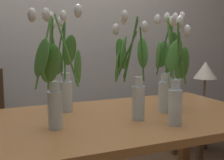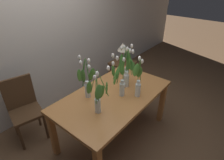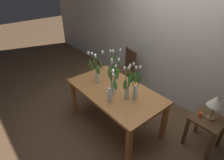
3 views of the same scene
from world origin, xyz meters
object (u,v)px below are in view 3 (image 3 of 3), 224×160
Objects in this scene: tulip_vase_1 at (128,88)px; side_table at (206,124)px; dining_chair at (126,67)px; tulip_vase_2 at (111,91)px; tulip_vase_3 at (96,70)px; dining_table at (115,94)px; pillar_candle at (200,115)px; tulip_vase_4 at (113,80)px; table_lamp at (216,102)px; tulip_vase_0 at (134,85)px; tulip_vase_5 at (115,68)px.

side_table is at bearing 39.22° from tulip_vase_1.
dining_chair is (-1.06, 1.01, -0.41)m from tulip_vase_1.
tulip_vase_3 reaches higher than tulip_vase_2.
dining_table is 2.97× the size of tulip_vase_2.
dining_chair is at bearing 172.97° from side_table.
pillar_candle is (-0.10, -0.06, 0.16)m from side_table.
tulip_vase_4 is 1.47m from table_lamp.
tulip_vase_0 is at bearing -141.68° from table_lamp.
tulip_vase_3 is 1.46× the size of table_lamp.
tulip_vase_4 is 1.38m from pillar_candle.
tulip_vase_1 reaches higher than side_table.
tulip_vase_0 reaches higher than table_lamp.
tulip_vase_1 is 1.01× the size of tulip_vase_3.
tulip_vase_0 is at bearing 62.66° from tulip_vase_2.
tulip_vase_2 is 0.94× the size of tulip_vase_4.
tulip_vase_1 is at bearing -43.42° from dining_chair.
dining_table is at bearing 176.74° from tulip_vase_1.
tulip_vase_2 is 0.58× the size of dining_chair.
dining_chair is (-0.96, 1.24, -0.40)m from tulip_vase_2.
tulip_vase_3 is at bearing 165.02° from tulip_vase_2.
dining_chair reaches higher than pillar_candle.
dining_table is at bearing 115.32° from tulip_vase_4.
tulip_vase_0 is 0.99× the size of tulip_vase_5.
tulip_vase_4 is at bearing -168.63° from tulip_vase_1.
tulip_vase_1 is at bearing -3.26° from dining_table.
tulip_vase_2 is 0.98× the size of side_table.
tulip_vase_0 is 1.15m from table_lamp.
tulip_vase_5 is 1.02m from dining_chair.
tulip_vase_4 is 1.54m from side_table.
pillar_candle is at bearing 44.88° from tulip_vase_2.
tulip_vase_2 is at bearing -45.98° from tulip_vase_5.
tulip_vase_0 is 7.66× the size of pillar_candle.
tulip_vase_4 reaches higher than table_lamp.
pillar_candle is at bearing 38.93° from tulip_vase_0.
dining_chair is at bearing 127.75° from tulip_vase_2.
tulip_vase_5 reaches higher than dining_chair.
table_lamp reaches higher than pillar_candle.
table_lamp is at bearing 34.05° from pillar_candle.
table_lamp is (1.50, 0.54, -0.10)m from tulip_vase_5.
dining_chair is (-0.77, 0.99, -0.12)m from dining_table.
tulip_vase_0 is 0.75m from tulip_vase_3.
dining_chair is (-0.38, 1.08, -0.45)m from tulip_vase_3.
tulip_vase_0 is 1.01× the size of tulip_vase_4.
tulip_vase_2 is (-0.11, -0.23, -0.01)m from tulip_vase_1.
tulip_vase_0 is 1.07m from pillar_candle.
tulip_vase_0 reaches higher than pillar_candle.
dining_table reaches higher than side_table.
tulip_vase_5 is at bearing -56.68° from dining_chair.
tulip_vase_1 reaches higher than tulip_vase_4.
tulip_vase_3 is 1.90m from side_table.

